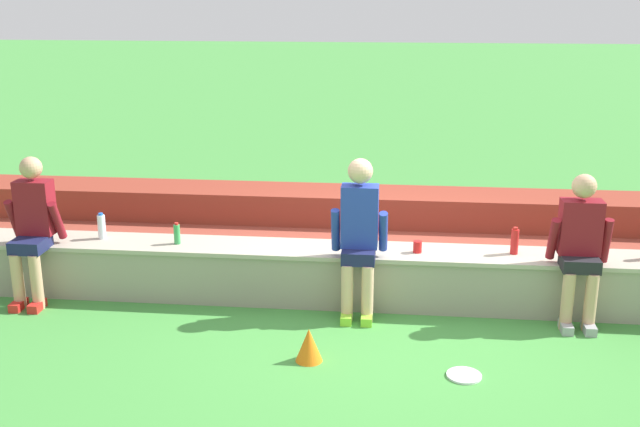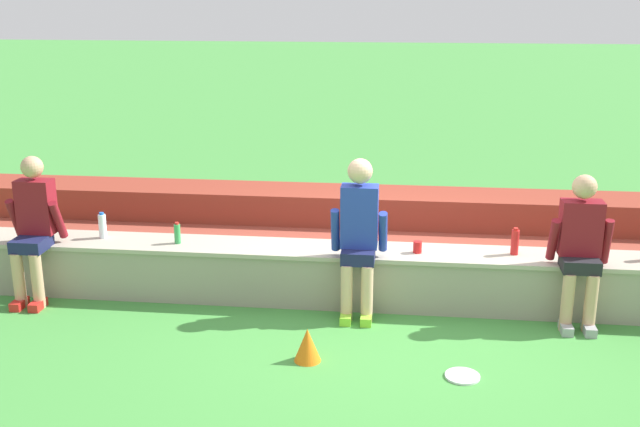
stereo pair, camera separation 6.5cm
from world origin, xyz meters
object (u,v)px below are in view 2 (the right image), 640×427
object	(u,v)px
person_far_left	(33,225)
plastic_cup_left_end	(417,247)
water_bottle_center_gap	(102,226)
water_bottle_mid_right	(515,242)
person_left_of_center	(359,232)
sports_cone	(307,345)
person_center	(580,246)
frisbee	(462,376)
water_bottle_near_right	(177,233)

from	to	relation	value
person_far_left	plastic_cup_left_end	world-z (taller)	person_far_left
water_bottle_center_gap	water_bottle_mid_right	size ratio (longest dim) A/B	1.02
person_left_of_center	sports_cone	size ratio (longest dim) A/B	5.23
person_center	sports_cone	xyz separation A→B (m)	(-2.31, -1.00, -0.61)
water_bottle_center_gap	sports_cone	size ratio (longest dim) A/B	0.93
water_bottle_center_gap	plastic_cup_left_end	bearing A→B (deg)	-1.51
person_left_of_center	sports_cone	xyz separation A→B (m)	(-0.34, -0.99, -0.66)
frisbee	sports_cone	bearing A→B (deg)	173.86
person_left_of_center	water_bottle_center_gap	xyz separation A→B (m)	(-2.58, 0.33, -0.14)
person_center	sports_cone	world-z (taller)	person_center
water_bottle_near_right	frisbee	world-z (taller)	water_bottle_near_right
water_bottle_mid_right	sports_cone	bearing A→B (deg)	-144.01
sports_cone	person_far_left	bearing A→B (deg)	160.29
person_left_of_center	person_center	world-z (taller)	person_left_of_center
water_bottle_near_right	frisbee	size ratio (longest dim) A/B	0.78
person_left_of_center	frisbee	size ratio (longest dim) A/B	5.37
person_far_left	frisbee	world-z (taller)	person_far_left
person_center	person_far_left	bearing A→B (deg)	179.98
person_left_of_center	person_far_left	bearing A→B (deg)	179.75
person_left_of_center	water_bottle_mid_right	bearing A→B (deg)	12.16
water_bottle_near_right	plastic_cup_left_end	distance (m)	2.33
person_far_left	sports_cone	size ratio (longest dim) A/B	4.99
person_far_left	water_bottle_center_gap	xyz separation A→B (m)	(0.55, 0.32, -0.09)
plastic_cup_left_end	person_left_of_center	bearing A→B (deg)	-154.99
person_center	water_bottle_near_right	world-z (taller)	person_center
water_bottle_near_right	water_bottle_mid_right	world-z (taller)	water_bottle_mid_right
person_far_left	plastic_cup_left_end	distance (m)	3.69
water_bottle_center_gap	person_center	bearing A→B (deg)	-4.06
person_far_left	person_center	bearing A→B (deg)	-0.02
water_bottle_near_right	water_bottle_center_gap	bearing A→B (deg)	174.46
plastic_cup_left_end	sports_cone	size ratio (longest dim) A/B	0.39
person_left_of_center	plastic_cup_left_end	size ratio (longest dim) A/B	13.27
water_bottle_near_right	water_bottle_mid_right	bearing A→B (deg)	0.94
water_bottle_mid_right	plastic_cup_left_end	bearing A→B (deg)	-176.28
person_left_of_center	water_bottle_near_right	distance (m)	1.82
person_far_left	person_left_of_center	size ratio (longest dim) A/B	0.96
water_bottle_near_right	plastic_cup_left_end	bearing A→B (deg)	-0.14
person_left_of_center	sports_cone	bearing A→B (deg)	-109.18
person_center	sports_cone	bearing A→B (deg)	-156.63
person_center	frisbee	xyz separation A→B (m)	(-1.06, -1.13, -0.74)
person_left_of_center	sports_cone	distance (m)	1.24
person_center	plastic_cup_left_end	bearing A→B (deg)	170.43
frisbee	person_left_of_center	bearing A→B (deg)	128.90
water_bottle_mid_right	frisbee	xyz separation A→B (m)	(-0.54, -1.43, -0.66)
person_left_of_center	plastic_cup_left_end	world-z (taller)	person_left_of_center
sports_cone	frisbee	bearing A→B (deg)	-6.14
plastic_cup_left_end	frisbee	xyz separation A→B (m)	(0.36, -1.37, -0.59)
person_far_left	person_center	size ratio (longest dim) A/B	1.02
person_left_of_center	water_bottle_near_right	xyz separation A→B (m)	(-1.79, 0.26, -0.16)
water_bottle_near_right	frisbee	distance (m)	3.09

